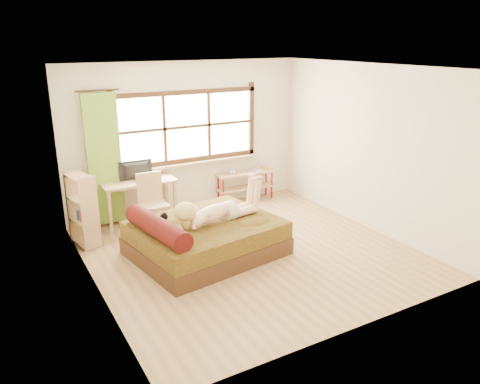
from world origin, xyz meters
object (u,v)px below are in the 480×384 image
bed (203,237)px  pipe_shelf (246,180)px  desk (139,186)px  kitten (156,221)px  chair (152,199)px  woman (216,202)px  bookshelf (83,210)px

bed → pipe_shelf: size_ratio=1.92×
desk → pipe_shelf: 2.21m
kitten → chair: chair is taller
bed → pipe_shelf: bed is taller
woman → desk: size_ratio=1.15×
bed → woman: bearing=-20.6°
woman → pipe_shelf: woman is taller
chair → bookshelf: bearing=-174.8°
kitten → chair: bearing=64.9°
bed → bookshelf: size_ratio=1.99×
bed → bookshelf: bookshelf is taller
bed → chair: (-0.31, 1.32, 0.26)m
bookshelf → pipe_shelf: bearing=-5.0°
bed → chair: 1.38m
woman → pipe_shelf: size_ratio=1.21×
pipe_shelf → chair: bearing=-163.9°
woman → kitten: (-0.87, 0.15, -0.18)m
pipe_shelf → bookshelf: bookshelf is taller
kitten → desk: bearing=72.1°
chair → pipe_shelf: size_ratio=0.82×
bed → woman: (0.20, -0.04, 0.54)m
bed → woman: size_ratio=1.58×
chair → bookshelf: 1.13m
kitten → pipe_shelf: size_ratio=0.26×
bed → desk: (-0.41, 1.68, 0.39)m
bed → kitten: bearing=162.2°
kitten → pipe_shelf: 2.98m
kitten → desk: desk is taller
kitten → bookshelf: bookshelf is taller
pipe_shelf → bookshelf: bearing=-166.9°
bed → chair: chair is taller
kitten → bookshelf: size_ratio=0.27×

